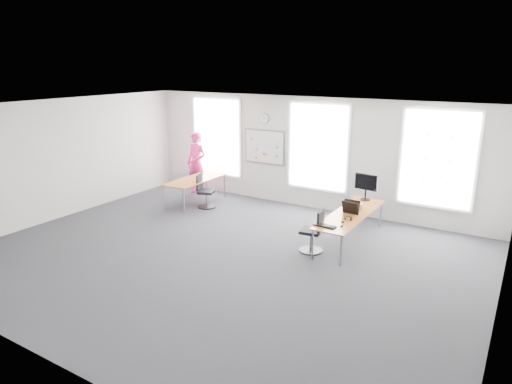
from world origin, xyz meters
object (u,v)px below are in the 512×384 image
Objects in this scene: desk_left at (196,181)px; person at (197,164)px; headphones at (348,218)px; monitor at (366,185)px; chair_right at (314,233)px; chair_left at (204,193)px; keyboard at (325,226)px; desk_right at (350,215)px.

person is at bearing 126.00° from desk_left.
headphones is at bearing -12.36° from person.
monitor reaches higher than desk_left.
chair_right is 4.05m from chair_left.
keyboard is at bearing -83.37° from monitor.
keyboard is 0.73× the size of monitor.
chair_right is at bearing 159.78° from keyboard.
monitor reaches higher than desk_right.
keyboard is at bearing -108.22° from headphones.
desk_right is 1.22m from monitor.
desk_right is 4.74m from desk_left.
person reaches higher than desk_right.
chair_left is at bearing -19.82° from desk_left.
person is 4.05× the size of keyboard.
monitor is (4.23, 0.82, 0.64)m from chair_left.
desk_right is 1.08m from keyboard.
person reaches higher than chair_left.
chair_right reaches higher than keyboard.
monitor is at bearing 8.11° from desk_left.
desk_right is 1.39× the size of desk_left.
person is 5.66m from keyboard.
person is 11.46× the size of headphones.
chair_right reaches higher than desk_left.
chair_left is at bearing 166.92° from keyboard.
desk_right is at bearing -112.27° from chair_left.
chair_right is 0.42m from keyboard.
chair_right is 0.49× the size of person.
chair_left is 0.49× the size of person.
chair_right is 2.00× the size of keyboard.
desk_left is at bearing 174.02° from headphones.
monitor is at bearing 92.92° from desk_right.
monitor reaches higher than headphones.
keyboard is (4.57, -1.55, 0.02)m from desk_left.
monitor is at bearing 101.17° from headphones.
headphones reaches higher than desk_right.
headphones is (4.83, -0.94, 0.05)m from desk_left.
chair_left reaches higher than headphones.
desk_left is 0.52m from chair_left.
headphones is (0.26, 0.61, 0.03)m from keyboard.
headphones reaches higher than keyboard.
chair_right is at bearing -135.09° from headphones.
desk_right is at bearing 108.82° from headphones.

